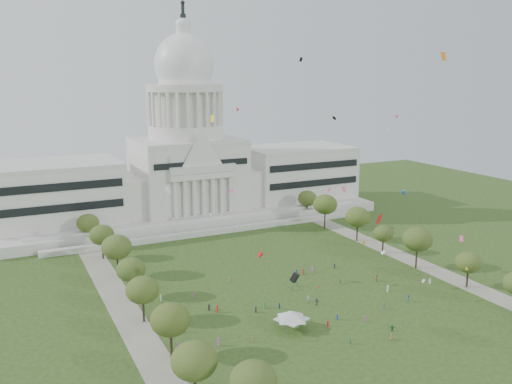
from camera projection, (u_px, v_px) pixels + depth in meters
The scene contains 32 objects.
ground at pixel (331, 314), 141.01m from camera, with size 400.00×400.00×0.00m, color #294318.
capitol at pixel (187, 166), 236.20m from camera, with size 160.00×64.50×91.30m.
path_left at pixel (121, 305), 146.85m from camera, with size 8.00×160.00×0.04m, color gray.
path_right at pixel (399, 255), 187.92m from camera, with size 8.00×160.00×0.04m, color gray.
row_tree_l_0 at pixel (194, 361), 100.72m from camera, with size 8.85×8.85×12.59m.
row_tree_l_1 at pixel (170, 320), 117.67m from camera, with size 8.86×8.86×12.59m.
row_tree_r_1 at pixel (469, 262), 157.65m from camera, with size 7.58×7.58×10.78m.
row_tree_l_2 at pixel (143, 290), 135.17m from camera, with size 8.42×8.42×11.97m.
row_tree_r_2 at pixel (418, 239), 173.21m from camera, with size 9.55×9.55×13.58m.
row_tree_l_3 at pixel (131, 270), 150.25m from camera, with size 8.12×8.12×11.55m.
row_tree_r_3 at pixel (383, 233), 188.84m from camera, with size 7.01×7.01×9.98m.
row_tree_l_4 at pixel (117, 247), 166.27m from camera, with size 9.29×9.29×13.21m.
row_tree_r_4 at pixel (358, 217), 202.21m from camera, with size 9.19×9.19×13.06m.
row_tree_l_5 at pixel (102, 235), 182.33m from camera, with size 8.33×8.33×11.85m.
row_tree_r_5 at pixel (325, 204), 219.25m from camera, with size 9.82×9.82×13.96m.
row_tree_l_6 at pixel (88, 223), 197.59m from camera, with size 8.19×8.19×11.64m.
row_tree_r_6 at pixel (307, 198), 236.38m from camera, with size 8.42×8.42×11.97m.
near_tree_0 at pixel (253, 381), 94.83m from camera, with size 8.47×8.47×12.04m.
event_tent at pixel (292, 315), 131.86m from camera, with size 11.64×11.64×5.00m.
person_0 at pixel (430, 281), 161.62m from camera, with size 0.87×0.56×1.77m, color silver.
person_2 at pixel (377, 278), 163.57m from camera, with size 0.98×0.60×2.01m, color olive.
person_3 at pixel (384, 306), 143.85m from camera, with size 1.25×0.64×1.93m, color #4C4C51.
person_4 at pixel (317, 301), 146.71m from camera, with size 1.19×0.65×2.03m, color #4C4C51.
person_5 at pixel (308, 299), 148.52m from camera, with size 1.71×0.68×1.85m, color silver.
person_6 at pixel (391, 336), 127.20m from camera, with size 0.88×0.57×1.81m, color olive.
person_7 at pixel (350, 341), 125.16m from camera, with size 0.63×0.46×1.74m, color #33723F.
person_8 at pixel (279, 306), 144.19m from camera, with size 0.80×0.49×1.64m, color navy.
person_9 at pixel (409, 298), 148.97m from camera, with size 1.19×0.62×1.85m, color navy.
person_10 at pixel (340, 282), 161.51m from camera, with size 0.87×0.48×1.49m, color olive.
person_11 at pixel (392, 328), 131.58m from camera, with size 1.53×0.61×1.65m, color #33723F.
distant_crowd at pixel (262, 301), 147.62m from camera, with size 65.66×40.25×1.90m.
kite_swarm at pixel (327, 206), 140.37m from camera, with size 82.94×101.53×64.17m.
Camera 1 is at (-75.11, -109.34, 60.81)m, focal length 38.00 mm.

